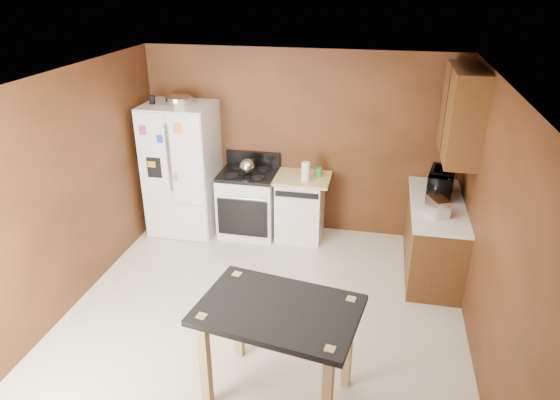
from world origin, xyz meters
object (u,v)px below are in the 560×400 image
(island, at_px, (278,321))
(gas_range, at_px, (249,202))
(roasting_pan, at_px, (179,100))
(paper_towel, at_px, (306,172))
(pen_cup, at_px, (152,100))
(dishwasher, at_px, (300,206))
(toaster, at_px, (438,207))
(green_canister, at_px, (318,172))
(microwave, at_px, (441,184))
(refrigerator, at_px, (183,169))
(kettle, at_px, (247,166))

(island, bearing_deg, gas_range, 109.77)
(roasting_pan, relative_size, paper_towel, 1.39)
(pen_cup, relative_size, dishwasher, 0.12)
(toaster, xyz_separation_m, dishwasher, (-1.68, 0.83, -0.55))
(roasting_pan, relative_size, pen_cup, 3.27)
(green_canister, distance_m, microwave, 1.57)
(roasting_pan, distance_m, refrigerator, 0.95)
(gas_range, bearing_deg, pen_cup, -175.24)
(pen_cup, distance_m, dishwasher, 2.41)
(toaster, height_order, gas_range, toaster)
(green_canister, height_order, toaster, toaster)
(toaster, height_order, island, toaster)
(paper_towel, xyz_separation_m, dishwasher, (-0.08, 0.13, -0.57))
(kettle, xyz_separation_m, dishwasher, (0.72, 0.06, -0.55))
(roasting_pan, distance_m, gas_range, 1.65)
(microwave, distance_m, dishwasher, 1.86)
(island, bearing_deg, green_canister, 91.55)
(paper_towel, bearing_deg, dishwasher, 122.10)
(microwave, bearing_deg, dishwasher, 92.54)
(toaster, bearing_deg, refrigerator, 143.42)
(island, bearing_deg, paper_towel, 94.55)
(toaster, relative_size, island, 0.20)
(pen_cup, distance_m, paper_towel, 2.20)
(roasting_pan, relative_size, microwave, 0.69)
(kettle, bearing_deg, dishwasher, 5.12)
(green_canister, bearing_deg, pen_cup, -174.72)
(green_canister, bearing_deg, kettle, -171.62)
(kettle, distance_m, microwave, 2.47)
(pen_cup, relative_size, refrigerator, 0.06)
(microwave, height_order, refrigerator, refrigerator)
(pen_cup, distance_m, refrigerator, 1.01)
(gas_range, bearing_deg, toaster, -18.65)
(pen_cup, distance_m, island, 3.70)
(pen_cup, xyz_separation_m, paper_towel, (2.03, -0.00, -0.84))
(green_canister, xyz_separation_m, island, (0.08, -2.93, -0.17))
(paper_towel, relative_size, gas_range, 0.23)
(paper_towel, xyz_separation_m, microwave, (1.67, -0.12, 0.02))
(refrigerator, xyz_separation_m, gas_range, (0.91, 0.06, -0.44))
(microwave, bearing_deg, kettle, 96.36)
(pen_cup, bearing_deg, gas_range, 4.76)
(microwave, xyz_separation_m, island, (-1.45, -2.61, -0.27))
(microwave, xyz_separation_m, gas_range, (-2.47, 0.23, -0.58))
(pen_cup, xyz_separation_m, dishwasher, (1.95, 0.13, -1.40))
(pen_cup, relative_size, kettle, 0.53)
(green_canister, distance_m, toaster, 1.72)
(roasting_pan, bearing_deg, dishwasher, 0.86)
(refrigerator, xyz_separation_m, dishwasher, (1.63, 0.09, -0.45))
(roasting_pan, distance_m, green_canister, 2.05)
(kettle, distance_m, island, 2.98)
(roasting_pan, relative_size, dishwasher, 0.40)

